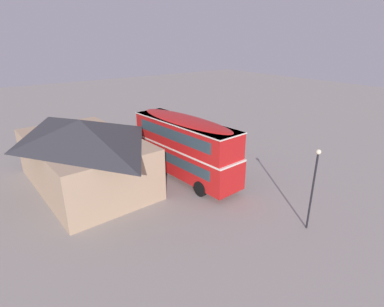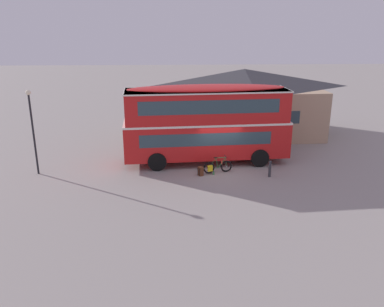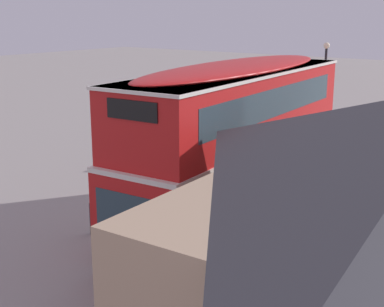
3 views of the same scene
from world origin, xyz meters
TOP-DOWN VIEW (x-y plane):
  - ground_plane at (0.00, 0.00)m, footprint 120.00×120.00m
  - double_decker_bus at (-0.73, 1.45)m, footprint 10.12×3.23m
  - touring_bicycle at (-0.26, -0.47)m, footprint 1.72×0.68m
  - backpack_on_ground at (-1.22, -0.85)m, footprint 0.36×0.37m
  - water_bottle_green_metal at (-0.47, -0.77)m, footprint 0.07×0.07m
  - street_lamp at (-10.56, -0.16)m, footprint 0.28×0.28m
  - kerb_bollard at (2.66, -1.20)m, footprint 0.16×0.16m

SIDE VIEW (x-z plane):
  - ground_plane at x=0.00m, z-range 0.00..0.00m
  - water_bottle_green_metal at x=-0.47m, z-range -0.01..0.21m
  - backpack_on_ground at x=-1.22m, z-range 0.01..0.57m
  - touring_bicycle at x=-0.26m, z-range -0.11..0.85m
  - kerb_bollard at x=2.66m, z-range 0.01..0.98m
  - double_decker_bus at x=-0.73m, z-range 0.25..5.04m
  - street_lamp at x=-10.56m, z-range 0.55..5.40m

